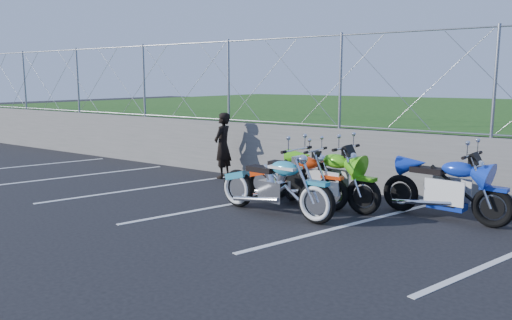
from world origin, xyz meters
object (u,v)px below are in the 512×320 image
Objects in this scene: cruiser_turquoise at (276,188)px; sportbike_green at (327,181)px; person_standing at (223,145)px; sportbike_blue at (446,190)px; naked_orange at (296,181)px.

sportbike_green is at bearing 68.83° from cruiser_turquoise.
person_standing is at bearing 167.92° from sportbike_green.
person_standing reaches higher than sportbike_green.
sportbike_green reaches higher than sportbike_blue.
person_standing reaches higher than sportbike_blue.
cruiser_turquoise is 1.55× the size of person_standing.
sportbike_blue is at bearing 35.07° from cruiser_turquoise.
sportbike_blue is at bearing 71.65° from person_standing.
sportbike_green is 1.44× the size of person_standing.
sportbike_blue is 5.37m from person_standing.
sportbike_blue is (2.48, 1.42, 0.01)m from cruiser_turquoise.
person_standing is (-3.33, 1.11, 0.28)m from sportbike_green.
sportbike_green is at bearing 60.25° from person_standing.
sportbike_blue is at bearing 19.12° from sportbike_green.
cruiser_turquoise is at bearing -83.78° from naked_orange.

